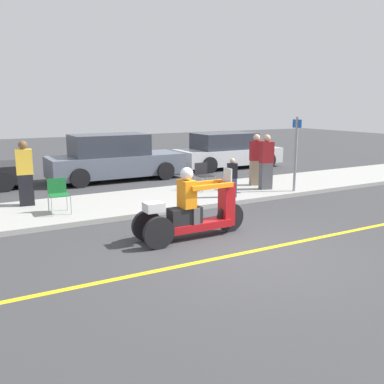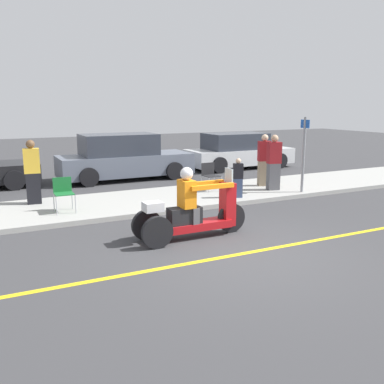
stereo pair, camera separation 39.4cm
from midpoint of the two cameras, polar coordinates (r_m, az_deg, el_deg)
name	(u,v)px [view 2 (the right image)]	position (r m, az deg, el deg)	size (l,w,h in m)	color
ground_plane	(244,254)	(7.98, 8.32, -8.14)	(60.00, 60.00, 0.00)	#38383A
lane_stripe	(223,257)	(7.75, 5.67, -8.65)	(24.00, 0.12, 0.01)	gold
sidewalk_strip	(152,200)	(11.87, -4.37, -1.14)	(28.00, 2.80, 0.12)	#9E9E99
motorcycle_trike	(192,213)	(8.63, 1.26, -2.81)	(2.43, 0.66, 1.47)	black
spectator_near_curb	(274,164)	(13.16, 11.70, 3.74)	(0.44, 0.31, 1.67)	#515156
spectator_by_tree	(264,161)	(13.79, 10.40, 4.07)	(0.44, 0.34, 1.63)	gray
spectator_mid_group	(238,179)	(11.94, 7.09, 1.77)	(0.29, 0.22, 1.10)	#38476B
spectator_end_of_line	(32,173)	(11.75, -19.61, 2.37)	(0.42, 0.27, 1.67)	black
folding_chair_curbside	(63,191)	(10.73, -15.79, 0.15)	(0.47, 0.47, 0.82)	#A5A8AD
folding_chair_set_back	(210,174)	(12.91, 3.27, 2.47)	(0.48, 0.48, 0.82)	#A5A8AD
parked_car_lot_left	(238,152)	(18.32, 6.77, 5.38)	(4.56, 1.97, 1.48)	silver
parked_car_lot_right	(123,158)	(15.56, -8.41, 4.47)	(4.74, 1.93, 1.64)	slate
street_sign	(304,152)	(12.97, 15.52, 5.20)	(0.08, 0.36, 2.20)	gray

